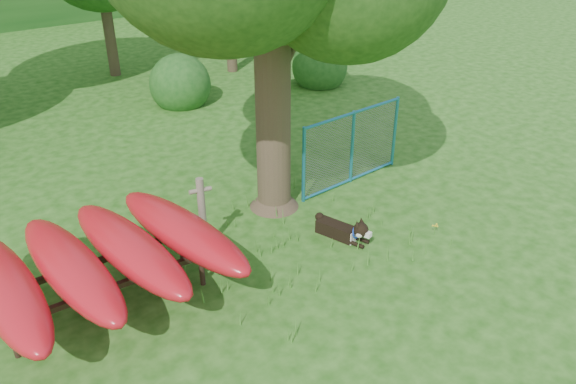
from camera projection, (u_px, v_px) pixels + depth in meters
ground at (321, 275)px, 9.44m from camera, size 80.00×80.00×0.00m
wooden_post at (202, 213)px, 9.73m from camera, size 0.40×0.16×1.44m
kayak_rack at (101, 258)px, 8.38m from camera, size 3.68×3.45×1.14m
husky_dog at (345, 230)px, 10.32m from camera, size 0.56×1.20×0.54m
fence_section at (352, 147)px, 12.02m from camera, size 2.83×0.23×2.75m
wildflower_clump at (435, 226)px, 10.43m from camera, size 0.11×0.11×0.24m
shrub_right at (319, 84)px, 18.47m from camera, size 1.80×1.80×1.80m
shrub_mid at (182, 104)px, 16.83m from camera, size 1.80×1.80×1.80m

